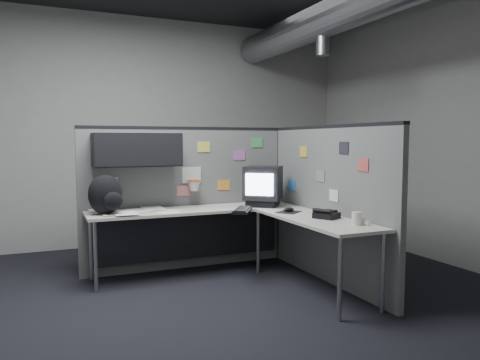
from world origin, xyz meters
name	(u,v)px	position (x,y,z in m)	size (l,w,h in m)	color
room	(293,73)	(0.56, 0.00, 2.10)	(5.62, 5.62, 3.22)	black
partition_back	(175,183)	(-0.25, 1.23, 1.00)	(2.44, 0.42, 1.63)	slate
partition_right	(327,203)	(1.10, 0.22, 0.82)	(0.07, 2.23, 1.63)	slate
desk	(225,222)	(0.15, 0.70, 0.61)	(2.31, 2.11, 0.73)	beige
monitor	(263,186)	(0.68, 0.89, 0.96)	(0.55, 0.55, 0.45)	black
keyboard	(243,210)	(0.28, 0.56, 0.75)	(0.36, 0.44, 0.04)	black
mouse	(289,211)	(0.71, 0.34, 0.75)	(0.31, 0.30, 0.05)	black
phone	(326,214)	(0.85, -0.13, 0.77)	(0.26, 0.27, 0.10)	black
bottles	(361,221)	(0.94, -0.55, 0.76)	(0.11, 0.16, 0.07)	silver
cup	(357,219)	(0.89, -0.55, 0.79)	(0.08, 0.08, 0.12)	white
papers	(134,211)	(-0.76, 0.99, 0.74)	(0.90, 0.58, 0.02)	white
backpack	(106,195)	(-1.05, 0.93, 0.93)	(0.36, 0.32, 0.41)	black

